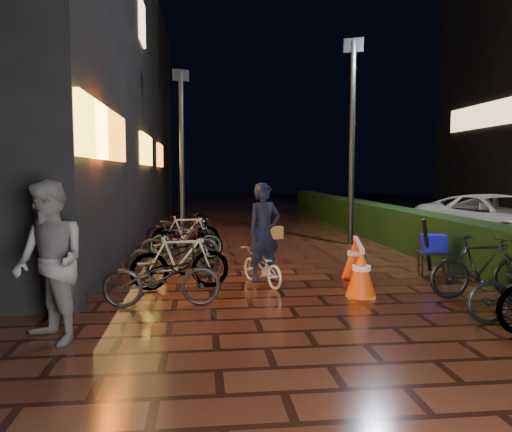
{
  "coord_description": "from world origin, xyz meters",
  "views": [
    {
      "loc": [
        -1.82,
        -6.4,
        1.93
      ],
      "look_at": [
        -0.78,
        3.02,
        1.1
      ],
      "focal_mm": 35.0,
      "sensor_mm": 36.0,
      "label": 1
    }
  ],
  "objects": [
    {
      "name": "cyclist",
      "position": [
        -0.78,
        1.94,
        0.65
      ],
      "size": [
        0.89,
        1.29,
        1.76
      ],
      "color": "silver",
      "rests_on": "ground"
    },
    {
      "name": "bystander_person",
      "position": [
        -3.52,
        -0.67,
        0.93
      ],
      "size": [
        1.13,
        1.14,
        1.86
      ],
      "primitive_type": "imported",
      "rotation": [
        0.0,
        0.0,
        -0.83
      ],
      "color": "#5D5D60",
      "rests_on": "ground"
    },
    {
      "name": "ground",
      "position": [
        0.0,
        0.0,
        0.0
      ],
      "size": [
        80.0,
        80.0,
        0.0
      ],
      "primitive_type": "plane",
      "color": "#381911",
      "rests_on": "ground"
    },
    {
      "name": "van",
      "position": [
        5.95,
        5.93,
        0.68
      ],
      "size": [
        3.21,
        5.19,
        1.34
      ],
      "primitive_type": "imported",
      "rotation": [
        0.0,
        0.0,
        0.22
      ],
      "color": "#B5B5BA",
      "rests_on": "ground"
    },
    {
      "name": "lamp_post_sf",
      "position": [
        -2.36,
        8.05,
        2.65
      ],
      "size": [
        0.45,
        0.22,
        4.81
      ],
      "color": "black",
      "rests_on": "ground"
    },
    {
      "name": "lamp_post_hedge",
      "position": [
        2.14,
        6.48,
        2.96
      ],
      "size": [
        0.5,
        0.28,
        5.39
      ],
      "color": "black",
      "rests_on": "ground"
    },
    {
      "name": "traffic_barrier",
      "position": [
        0.81,
        1.71,
        0.38
      ],
      "size": [
        0.84,
        1.88,
        0.76
      ],
      "color": "#FC490D",
      "rests_on": "ground"
    },
    {
      "name": "parked_bikes_storefront",
      "position": [
        -2.29,
        3.68,
        0.46
      ],
      "size": [
        1.99,
        6.48,
        0.98
      ],
      "color": "black",
      "rests_on": "ground"
    },
    {
      "name": "cart_assembly",
      "position": [
        2.5,
        2.46,
        0.56
      ],
      "size": [
        0.71,
        0.6,
        1.1
      ],
      "color": "black",
      "rests_on": "ground"
    },
    {
      "name": "hedge",
      "position": [
        3.3,
        8.0,
        0.5
      ],
      "size": [
        0.7,
        20.0,
        1.0
      ],
      "primitive_type": "cube",
      "color": "black",
      "rests_on": "ground"
    }
  ]
}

